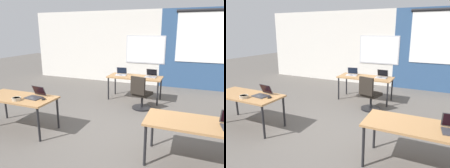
% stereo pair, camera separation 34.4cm
% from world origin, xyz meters
% --- Properties ---
extents(ground_plane, '(24.00, 24.00, 0.00)m').
position_xyz_m(ground_plane, '(0.00, 0.00, 0.00)').
color(ground_plane, '#56514C').
extents(back_wall_assembly, '(10.00, 0.27, 2.80)m').
position_xyz_m(back_wall_assembly, '(0.05, 4.20, 1.41)').
color(back_wall_assembly, silver).
rests_on(back_wall_assembly, ground).
extents(desk_near_left, '(1.60, 0.70, 0.72)m').
position_xyz_m(desk_near_left, '(-1.75, -0.60, 0.66)').
color(desk_near_left, '#A37547').
rests_on(desk_near_left, ground).
extents(desk_near_right, '(1.60, 0.70, 0.72)m').
position_xyz_m(desk_near_right, '(1.75, -0.60, 0.66)').
color(desk_near_right, '#A37547').
rests_on(desk_near_right, ground).
extents(desk_far_center, '(1.60, 0.70, 0.72)m').
position_xyz_m(desk_far_center, '(0.00, 2.20, 0.66)').
color(desk_far_center, '#A37547').
rests_on(desk_far_center, ground).
extents(laptop_far_left, '(0.37, 0.33, 0.23)m').
position_xyz_m(laptop_far_left, '(-0.45, 2.25, 0.77)').
color(laptop_far_left, '#B7B7BC').
rests_on(laptop_far_left, desk_far_center).
extents(laptop_near_left_inner, '(0.36, 0.35, 0.23)m').
position_xyz_m(laptop_near_left_inner, '(-1.37, -0.51, 0.77)').
color(laptop_near_left_inner, '#333338').
rests_on(laptop_near_left_inner, desk_near_left).
extents(mouse_near_left_inner, '(0.08, 0.11, 0.03)m').
position_xyz_m(mouse_near_left_inner, '(-1.11, -0.58, 0.74)').
color(mouse_near_left_inner, black).
rests_on(mouse_near_left_inner, desk_near_left).
extents(laptop_far_right, '(0.34, 0.31, 0.23)m').
position_xyz_m(laptop_far_right, '(0.46, 2.30, 0.77)').
color(laptop_far_right, '#9E9EA3').
rests_on(laptop_far_right, desk_far_center).
extents(chair_far_right, '(0.54, 0.59, 0.92)m').
position_xyz_m(chair_far_right, '(0.37, 1.45, 0.38)').
color(chair_far_right, black).
rests_on(chair_far_right, ground).
extents(snack_bowl, '(0.18, 0.18, 0.06)m').
position_xyz_m(snack_bowl, '(-1.60, -0.80, 0.76)').
color(snack_bowl, tan).
rests_on(snack_bowl, desk_near_left).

